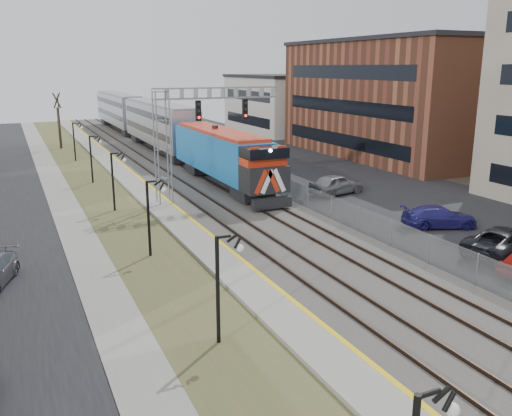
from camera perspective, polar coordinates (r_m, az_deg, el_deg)
sidewalk at (r=44.50m, az=-20.05°, el=1.44°), size 2.00×120.00×0.08m
grass_median at (r=44.81m, az=-16.24°, el=1.82°), size 4.00×120.00×0.06m
platform at (r=45.29m, az=-12.50°, el=2.31°), size 2.00×120.00×0.24m
ballast_bed at (r=46.55m, az=-6.47°, el=2.87°), size 8.00×120.00×0.20m
parking_lot at (r=51.46m, az=6.35°, el=3.91°), size 16.00×120.00×0.04m
platform_edge at (r=45.45m, az=-11.42°, el=2.57°), size 0.24×120.00×0.01m
track_near at (r=45.95m, az=-8.85°, el=2.86°), size 1.58×120.00×0.15m
track_far at (r=46.99m, az=-4.74°, el=3.24°), size 1.58×120.00×0.15m
train at (r=66.54m, az=-11.03°, el=8.66°), size 3.00×63.05×5.33m
signal_gantry at (r=38.26m, az=-7.39°, el=8.62°), size 9.00×1.07×8.15m
lampposts at (r=28.35m, az=-11.37°, el=-1.05°), size 0.14×62.14×4.00m
fence at (r=47.85m, az=-1.70°, el=4.13°), size 0.04×120.00×1.60m
buildings_east at (r=56.35m, az=21.16°, el=10.41°), size 16.00×76.00×15.00m
car_lot_c at (r=30.81m, az=24.93°, el=-3.30°), size 5.92×3.72×1.52m
car_lot_d at (r=34.74m, az=18.73°, el=-0.95°), size 4.84×3.29×1.30m
car_lot_e at (r=41.89m, az=8.44°, el=2.44°), size 4.88×2.79×1.57m
car_lot_f at (r=58.91m, az=-0.72°, el=6.07°), size 4.72×2.37×1.49m
car_lot_g at (r=59.44m, az=-0.79°, el=6.07°), size 4.89×2.46×1.33m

